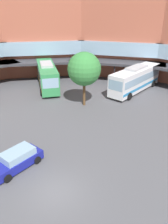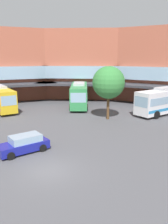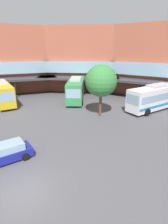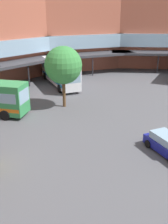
{
  "view_description": "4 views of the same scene",
  "coord_description": "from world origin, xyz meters",
  "px_view_note": "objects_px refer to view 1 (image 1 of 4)",
  "views": [
    {
      "loc": [
        2.64,
        -12.04,
        12.18
      ],
      "look_at": [
        1.58,
        8.68,
        2.35
      ],
      "focal_mm": 36.02,
      "sensor_mm": 36.0,
      "label": 1
    },
    {
      "loc": [
        7.1,
        -14.5,
        8.28
      ],
      "look_at": [
        -1.26,
        13.04,
        1.46
      ],
      "focal_mm": 37.69,
      "sensor_mm": 36.0,
      "label": 2
    },
    {
      "loc": [
        6.98,
        -7.93,
        9.15
      ],
      "look_at": [
        -0.09,
        12.74,
        1.45
      ],
      "focal_mm": 29.38,
      "sensor_mm": 36.0,
      "label": 3
    },
    {
      "loc": [
        -23.2,
        -0.68,
        11.03
      ],
      "look_at": [
        -1.9,
        11.42,
        1.24
      ],
      "focal_mm": 42.14,
      "sensor_mm": 36.0,
      "label": 4
    }
  ],
  "objects_px": {
    "bus_2": "(135,79)",
    "parked_car": "(17,160)",
    "bus_0": "(47,75)",
    "plaza_tree": "(84,69)"
  },
  "relations": [
    {
      "from": "bus_0",
      "to": "plaza_tree",
      "type": "height_order",
      "value": "plaza_tree"
    },
    {
      "from": "parked_car",
      "to": "plaza_tree",
      "type": "relative_size",
      "value": 0.65
    },
    {
      "from": "bus_2",
      "to": "parked_car",
      "type": "xyz_separation_m",
      "value": [
        -12.53,
        -19.14,
        -1.24
      ]
    },
    {
      "from": "bus_2",
      "to": "plaza_tree",
      "type": "xyz_separation_m",
      "value": [
        -7.64,
        -5.87,
        2.95
      ]
    },
    {
      "from": "bus_2",
      "to": "parked_car",
      "type": "bearing_deg",
      "value": 4.42
    },
    {
      "from": "plaza_tree",
      "to": "bus_2",
      "type": "bearing_deg",
      "value": 37.54
    },
    {
      "from": "bus_0",
      "to": "parked_car",
      "type": "bearing_deg",
      "value": -12.57
    },
    {
      "from": "bus_0",
      "to": "plaza_tree",
      "type": "bearing_deg",
      "value": 25.4
    },
    {
      "from": "bus_2",
      "to": "plaza_tree",
      "type": "relative_size",
      "value": 1.48
    },
    {
      "from": "bus_0",
      "to": "bus_2",
      "type": "relative_size",
      "value": 1.07
    }
  ]
}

